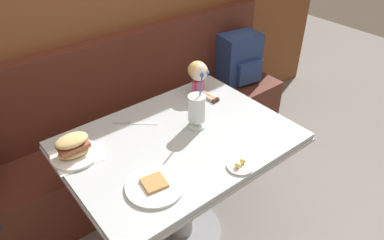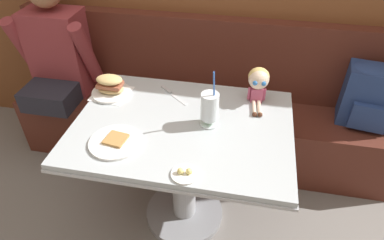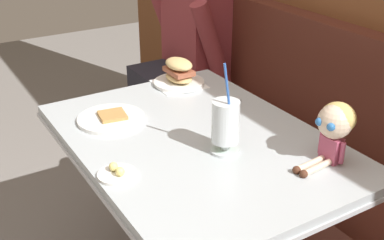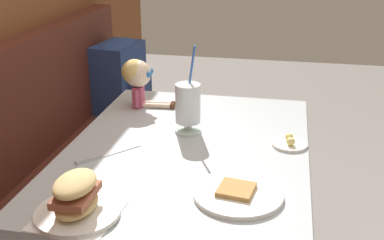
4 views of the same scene
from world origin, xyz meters
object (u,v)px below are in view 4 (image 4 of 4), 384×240
milkshake_glass (188,105)px  butter_saucer (290,143)px  seated_doll (138,76)px  sandwich_plate (77,200)px  toast_plate (238,193)px  backpack (120,74)px  butter_knife (97,157)px

milkshake_glass → butter_saucer: size_ratio=2.63×
seated_doll → sandwich_plate: bearing=-173.9°
toast_plate → butter_saucer: 0.39m
toast_plate → backpack: (1.32, 0.80, -0.09)m
milkshake_glass → seated_doll: (0.22, 0.25, 0.03)m
toast_plate → milkshake_glass: milkshake_glass is taller
backpack → butter_knife: bearing=-164.0°
toast_plate → sandwich_plate: size_ratio=1.14×
seated_doll → butter_knife: bearing=-178.7°
milkshake_glass → seated_doll: 0.34m
sandwich_plate → butter_knife: 0.33m
milkshake_glass → butter_saucer: bearing=-97.5°
seated_doll → backpack: seated_doll is taller
butter_knife → backpack: bearing=16.0°
backpack → milkshake_glass: bearing=-147.5°
toast_plate → butter_knife: (0.15, 0.47, -0.00)m
butter_saucer → butter_knife: (-0.22, 0.60, -0.00)m
backpack → toast_plate: bearing=-148.6°
butter_saucer → backpack: (0.96, 0.94, -0.09)m
seated_doll → butter_saucer: bearing=-113.7°
toast_plate → milkshake_glass: size_ratio=0.79×
toast_plate → backpack: 1.55m
butter_knife → toast_plate: bearing=-107.3°
butter_saucer → milkshake_glass: bearing=82.5°
milkshake_glass → sandwich_plate: (-0.59, 0.17, -0.06)m
butter_saucer → backpack: size_ratio=0.30×
sandwich_plate → backpack: size_ratio=0.54×
seated_doll → toast_plate: bearing=-142.9°
butter_saucer → backpack: 1.34m
sandwich_plate → seated_doll: seated_doll is taller
toast_plate → milkshake_glass: 0.48m
sandwich_plate → butter_saucer: (0.54, -0.53, -0.04)m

